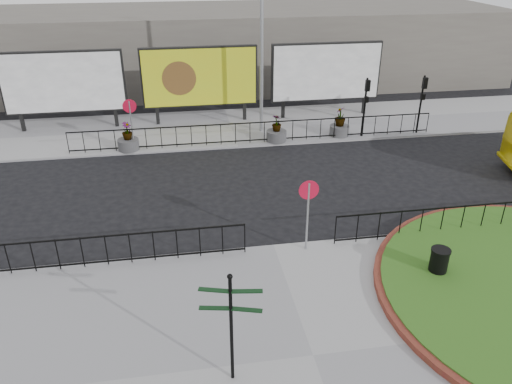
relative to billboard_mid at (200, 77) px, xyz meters
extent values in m
plane|color=black|center=(1.50, -12.97, -2.60)|extent=(90.00, 90.00, 0.00)
cube|color=gray|center=(1.50, -17.97, -2.54)|extent=(30.00, 10.00, 0.12)
cube|color=gray|center=(1.50, -0.97, -2.54)|extent=(44.00, 6.00, 0.12)
cylinder|color=gray|center=(-3.50, -3.57, -1.28)|extent=(0.07, 0.07, 2.40)
cylinder|color=#A60B25|center=(-3.50, -3.57, -0.33)|extent=(0.64, 0.03, 0.64)
cylinder|color=white|center=(-3.50, -3.55, -0.33)|extent=(0.50, 0.03, 0.50)
cylinder|color=gray|center=(2.50, -13.37, -1.28)|extent=(0.07, 0.07, 2.40)
cylinder|color=#A60B25|center=(2.50, -13.37, -0.33)|extent=(0.64, 0.03, 0.64)
cylinder|color=white|center=(2.50, -13.35, -0.33)|extent=(0.50, 0.03, 0.50)
cube|color=black|center=(-9.40, 0.03, -1.98)|extent=(0.18, 0.18, 1.00)
cube|color=black|center=(-4.60, 0.03, -1.98)|extent=(0.18, 0.18, 1.00)
cube|color=black|center=(-7.00, 0.03, 0.02)|extent=(6.20, 0.25, 3.20)
cube|color=white|center=(-7.00, -0.13, 0.02)|extent=(6.00, 0.06, 3.00)
cube|color=black|center=(-2.40, 0.03, -1.98)|extent=(0.18, 0.18, 1.00)
cube|color=black|center=(2.40, 0.03, -1.98)|extent=(0.18, 0.18, 1.00)
cube|color=black|center=(0.00, 0.03, 0.02)|extent=(6.20, 0.25, 3.20)
cube|color=#AFC11B|center=(0.00, -0.13, 0.02)|extent=(6.00, 0.06, 3.00)
cube|color=black|center=(4.60, 0.03, -1.98)|extent=(0.18, 0.18, 1.00)
cube|color=black|center=(9.40, 0.03, -1.98)|extent=(0.18, 0.18, 1.00)
cube|color=black|center=(7.00, 0.03, 0.02)|extent=(6.20, 0.25, 3.20)
cube|color=white|center=(7.00, -0.13, 0.02)|extent=(6.00, 0.06, 3.00)
cylinder|color=gray|center=(3.00, -1.97, 2.02)|extent=(0.18, 0.18, 9.00)
cylinder|color=black|center=(8.00, -3.57, -0.98)|extent=(0.10, 0.10, 3.00)
cube|color=black|center=(8.00, -3.69, 0.17)|extent=(0.22, 0.18, 0.55)
cube|color=black|center=(8.00, -3.69, -0.53)|extent=(0.20, 0.16, 0.30)
cylinder|color=black|center=(11.00, -3.57, -0.98)|extent=(0.10, 0.10, 3.00)
cube|color=black|center=(11.00, -3.69, 0.17)|extent=(0.22, 0.18, 0.55)
cube|color=black|center=(11.00, -3.69, -0.53)|extent=(0.20, 0.16, 0.30)
cube|color=#5F5B53|center=(1.50, 9.03, -0.10)|extent=(40.00, 10.00, 5.00)
cylinder|color=black|center=(-0.52, -18.33, -1.07)|extent=(0.08, 0.08, 2.81)
sphere|color=black|center=(-0.52, -18.33, 0.38)|extent=(0.12, 0.12, 0.12)
cube|color=black|center=(-0.85, -18.23, 0.00)|extent=(0.67, 0.31, 0.03)
cube|color=black|center=(-0.17, -18.38, 0.00)|extent=(0.67, 0.21, 0.03)
cube|color=black|center=(-0.86, -18.26, -0.45)|extent=(0.67, 0.25, 0.03)
cube|color=black|center=(-0.18, -18.43, -0.45)|extent=(0.67, 0.31, 0.03)
cylinder|color=black|center=(6.00, -15.46, -2.03)|extent=(0.54, 0.54, 0.89)
cylinder|color=black|center=(6.00, -15.46, -1.55)|extent=(0.58, 0.58, 0.06)
cylinder|color=#4C4C4F|center=(-3.76, -3.57, -2.22)|extent=(1.01, 1.01, 0.52)
imported|color=#275516|center=(-3.76, -3.57, -1.53)|extent=(0.67, 0.67, 0.85)
cylinder|color=#4C4C4F|center=(3.50, -3.57, -2.22)|extent=(1.01, 1.01, 0.52)
imported|color=#275516|center=(3.50, -3.57, -1.54)|extent=(0.66, 0.66, 0.84)
cylinder|color=#4C4C4F|center=(6.86, -3.31, -2.22)|extent=(1.00, 1.00, 0.52)
imported|color=#275516|center=(6.86, -3.31, -1.47)|extent=(0.77, 0.77, 0.99)
camera|label=1|loc=(-1.34, -26.66, 6.56)|focal=35.00mm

